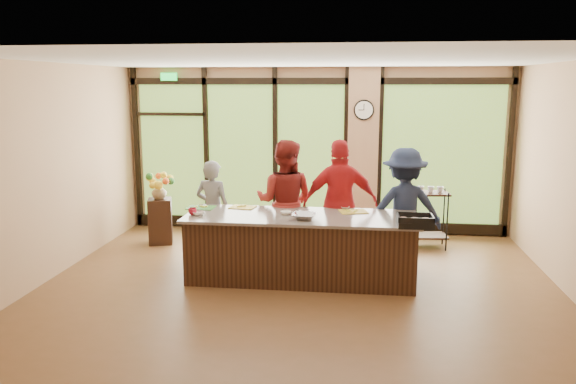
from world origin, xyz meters
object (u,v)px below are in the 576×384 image
(roasting_pan, at_px, (415,223))
(flower_stand, at_px, (160,221))
(cook_left, at_px, (213,210))
(bar_cart, at_px, (424,211))
(island_base, at_px, (301,249))
(cook_right, at_px, (404,209))

(roasting_pan, xyz_separation_m, flower_stand, (-4.08, 1.94, -0.57))
(cook_left, bearing_deg, bar_cart, -149.72)
(island_base, distance_m, cook_left, 1.67)
(cook_right, bearing_deg, cook_left, -10.25)
(island_base, distance_m, flower_stand, 2.99)
(island_base, height_order, flower_stand, island_base)
(cook_right, xyz_separation_m, bar_cart, (0.44, 1.12, -0.27))
(flower_stand, height_order, bar_cart, bar_cart)
(flower_stand, xyz_separation_m, bar_cart, (4.47, 0.32, 0.23))
(island_base, bearing_deg, flower_stand, 149.79)
(cook_left, xyz_separation_m, bar_cart, (3.34, 1.07, -0.16))
(island_base, relative_size, roasting_pan, 6.92)
(cook_left, distance_m, roasting_pan, 3.19)
(cook_left, distance_m, cook_right, 2.90)
(roasting_pan, height_order, flower_stand, roasting_pan)
(island_base, distance_m, bar_cart, 2.63)
(cook_right, relative_size, bar_cart, 1.73)
(island_base, bearing_deg, bar_cart, 44.02)
(island_base, relative_size, flower_stand, 3.99)
(island_base, bearing_deg, cook_left, 152.41)
(island_base, relative_size, cook_left, 1.99)
(cook_right, bearing_deg, roasting_pan, 83.39)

